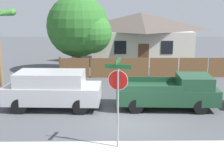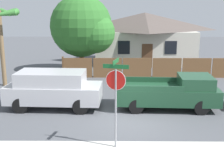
# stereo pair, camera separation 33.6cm
# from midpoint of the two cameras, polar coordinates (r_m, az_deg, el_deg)

# --- Properties ---
(ground_plane) EXTENTS (80.00, 80.00, 0.00)m
(ground_plane) POSITION_cam_midpoint_polar(r_m,az_deg,el_deg) (14.05, 3.43, -7.04)
(ground_plane) COLOR #4C4F54
(sidewalk_strip) EXTENTS (36.00, 3.20, 0.01)m
(sidewalk_strip) POSITION_cam_midpoint_polar(r_m,az_deg,el_deg) (10.77, 4.38, -13.93)
(sidewalk_strip) COLOR beige
(sidewalk_strip) RESTS_ON ground
(wooden_fence) EXTENTS (12.99, 0.12, 1.54)m
(wooden_fence) POSITION_cam_midpoint_polar(r_m,az_deg,el_deg) (22.71, 7.75, 2.94)
(wooden_fence) COLOR brown
(wooden_fence) RESTS_ON ground
(house) EXTENTS (9.35, 6.12, 4.49)m
(house) POSITION_cam_midpoint_polar(r_m,az_deg,el_deg) (28.98, 6.27, 8.59)
(house) COLOR beige
(house) RESTS_ON ground
(oak_tree) EXTENTS (4.94, 4.71, 5.93)m
(oak_tree) POSITION_cam_midpoint_polar(r_m,az_deg,el_deg) (24.10, -4.75, 10.25)
(oak_tree) COLOR brown
(oak_tree) RESTS_ON ground
(red_suv) EXTENTS (4.82, 2.23, 1.90)m
(red_suv) POSITION_cam_midpoint_polar(r_m,az_deg,el_deg) (15.94, -10.07, -0.80)
(red_suv) COLOR #B7B7BC
(red_suv) RESTS_ON ground
(orange_pickup) EXTENTS (5.11, 2.29, 1.71)m
(orange_pickup) POSITION_cam_midpoint_polar(r_m,az_deg,el_deg) (15.99, 11.39, -1.50)
(orange_pickup) COLOR #1E472D
(orange_pickup) RESTS_ON ground
(stop_sign) EXTENTS (0.91, 0.82, 3.27)m
(stop_sign) POSITION_cam_midpoint_polar(r_m,az_deg,el_deg) (11.00, 1.57, -0.84)
(stop_sign) COLOR gray
(stop_sign) RESTS_ON ground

